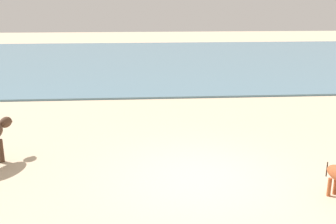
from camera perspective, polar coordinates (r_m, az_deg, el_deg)
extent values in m
plane|color=beige|center=(8.73, 4.51, -9.52)|extent=(80.00, 80.00, 0.00)
cube|color=slate|center=(25.28, -1.38, 7.46)|extent=(60.00, 20.00, 0.08)
ellipsoid|color=#4C3323|center=(10.45, -22.22, -1.37)|extent=(0.34, 0.42, 0.27)
sphere|color=#2D2119|center=(10.58, -21.67, -1.28)|extent=(0.13, 0.13, 0.10)
cylinder|color=#4C3323|center=(10.24, -22.78, -5.14)|extent=(0.11, 0.11, 0.56)
cylinder|color=#9E4C28|center=(8.65, 22.84, -9.68)|extent=(0.08, 0.08, 0.38)
cylinder|color=#9E4C28|center=(8.54, 22.09, -9.94)|extent=(0.08, 0.08, 0.38)
cylinder|color=#2D2119|center=(8.58, 21.80, -7.62)|extent=(0.02, 0.02, 0.31)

